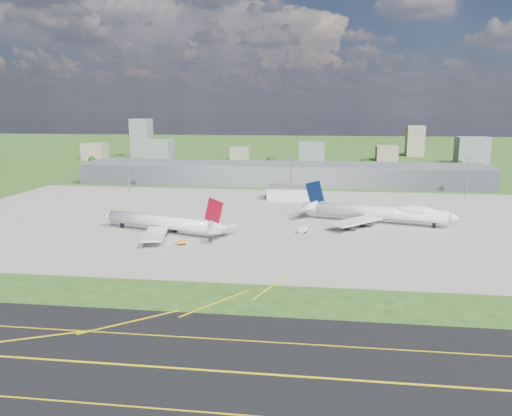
# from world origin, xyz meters

# --- Properties ---
(ground) EXTENTS (1400.00, 1400.00, 0.00)m
(ground) POSITION_xyz_m (0.00, 150.00, 0.00)
(ground) COLOR #294916
(ground) RESTS_ON ground
(taxiway) EXTENTS (1400.00, 60.00, 0.06)m
(taxiway) POSITION_xyz_m (0.00, -110.00, 0.03)
(taxiway) COLOR black
(taxiway) RESTS_ON ground
(apron) EXTENTS (360.00, 190.00, 0.08)m
(apron) POSITION_xyz_m (10.00, 40.00, 0.04)
(apron) COLOR gray
(apron) RESTS_ON ground
(terminal) EXTENTS (300.00, 42.00, 15.00)m
(terminal) POSITION_xyz_m (0.00, 165.00, 7.50)
(terminal) COLOR slate
(terminal) RESTS_ON ground
(ops_building) EXTENTS (26.00, 16.00, 8.00)m
(ops_building) POSITION_xyz_m (10.00, 100.00, 4.00)
(ops_building) COLOR silver
(ops_building) RESTS_ON ground
(mast_west) EXTENTS (3.50, 2.00, 25.90)m
(mast_west) POSITION_xyz_m (-100.00, 115.00, 17.71)
(mast_west) COLOR gray
(mast_west) RESTS_ON ground
(mast_center) EXTENTS (3.50, 2.00, 25.90)m
(mast_center) POSITION_xyz_m (10.00, 115.00, 17.71)
(mast_center) COLOR gray
(mast_center) RESTS_ON ground
(mast_east) EXTENTS (3.50, 2.00, 25.90)m
(mast_east) POSITION_xyz_m (120.00, 115.00, 17.71)
(mast_east) COLOR gray
(mast_east) RESTS_ON ground
(airliner_red_twin) EXTENTS (65.97, 50.16, 18.64)m
(airliner_red_twin) POSITION_xyz_m (-40.65, 5.98, 4.96)
(airliner_red_twin) COLOR silver
(airliner_red_twin) RESTS_ON ground
(airliner_blue_quad) EXTENTS (75.75, 58.44, 20.01)m
(airliner_blue_quad) POSITION_xyz_m (58.83, 38.85, 5.56)
(airliner_blue_quad) COLOR silver
(airliner_blue_quad) RESTS_ON ground
(tug_yellow) EXTENTS (4.27, 3.34, 1.85)m
(tug_yellow) POSITION_xyz_m (-27.41, -11.88, 0.96)
(tug_yellow) COLOR orange
(tug_yellow) RESTS_ON ground
(van_white_near) EXTENTS (4.21, 6.03, 2.78)m
(van_white_near) POSITION_xyz_m (21.95, 15.16, 1.40)
(van_white_near) COLOR white
(van_white_near) RESTS_ON ground
(van_white_far) EXTENTS (5.05, 2.70, 2.52)m
(van_white_far) POSITION_xyz_m (76.95, 57.87, 1.27)
(van_white_far) COLOR silver
(van_white_far) RESTS_ON ground
(bldg_far_w) EXTENTS (24.00, 20.00, 18.00)m
(bldg_far_w) POSITION_xyz_m (-220.00, 320.00, 9.00)
(bldg_far_w) COLOR gray
(bldg_far_w) RESTS_ON ground
(bldg_w) EXTENTS (28.00, 22.00, 24.00)m
(bldg_w) POSITION_xyz_m (-140.00, 300.00, 12.00)
(bldg_w) COLOR slate
(bldg_w) RESTS_ON ground
(bldg_cw) EXTENTS (20.00, 18.00, 14.00)m
(bldg_cw) POSITION_xyz_m (-60.00, 340.00, 7.00)
(bldg_cw) COLOR gray
(bldg_cw) RESTS_ON ground
(bldg_c) EXTENTS (26.00, 20.00, 22.00)m
(bldg_c) POSITION_xyz_m (20.00, 310.00, 11.00)
(bldg_c) COLOR slate
(bldg_c) RESTS_ON ground
(bldg_ce) EXTENTS (22.00, 24.00, 16.00)m
(bldg_ce) POSITION_xyz_m (100.00, 350.00, 8.00)
(bldg_ce) COLOR gray
(bldg_ce) RESTS_ON ground
(bldg_e) EXTENTS (30.00, 22.00, 28.00)m
(bldg_e) POSITION_xyz_m (180.00, 320.00, 14.00)
(bldg_e) COLOR slate
(bldg_e) RESTS_ON ground
(bldg_tall_w) EXTENTS (22.00, 20.00, 44.00)m
(bldg_tall_w) POSITION_xyz_m (-180.00, 360.00, 22.00)
(bldg_tall_w) COLOR slate
(bldg_tall_w) RESTS_ON ground
(bldg_tall_e) EXTENTS (20.00, 18.00, 36.00)m
(bldg_tall_e) POSITION_xyz_m (140.00, 410.00, 18.00)
(bldg_tall_e) COLOR gray
(bldg_tall_e) RESTS_ON ground
(tree_far_w) EXTENTS (7.20, 7.20, 8.80)m
(tree_far_w) POSITION_xyz_m (-200.00, 270.00, 5.18)
(tree_far_w) COLOR #382314
(tree_far_w) RESTS_ON ground
(tree_w) EXTENTS (6.75, 6.75, 8.25)m
(tree_w) POSITION_xyz_m (-110.00, 265.00, 4.86)
(tree_w) COLOR #382314
(tree_w) RESTS_ON ground
(tree_c) EXTENTS (8.10, 8.10, 9.90)m
(tree_c) POSITION_xyz_m (-20.00, 280.00, 5.84)
(tree_c) COLOR #382314
(tree_c) RESTS_ON ground
(tree_e) EXTENTS (7.65, 7.65, 9.35)m
(tree_e) POSITION_xyz_m (70.00, 275.00, 5.51)
(tree_e) COLOR #382314
(tree_e) RESTS_ON ground
(tree_far_e) EXTENTS (6.30, 6.30, 7.70)m
(tree_far_e) POSITION_xyz_m (160.00, 285.00, 4.53)
(tree_far_e) COLOR #382314
(tree_far_e) RESTS_ON ground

